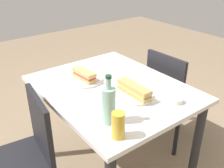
{
  "coord_description": "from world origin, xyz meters",
  "views": [
    {
      "loc": [
        1.25,
        -0.95,
        1.6
      ],
      "look_at": [
        0.0,
        0.0,
        0.79
      ],
      "focal_mm": 41.68,
      "sensor_mm": 36.0,
      "label": 1
    }
  ],
  "objects": [
    {
      "name": "chair_near",
      "position": [
        -0.01,
        -0.63,
        0.5
      ],
      "size": [
        0.45,
        0.45,
        0.87
      ],
      "color": "black",
      "rests_on": "ground"
    },
    {
      "name": "water_bottle",
      "position": [
        0.32,
        -0.26,
        0.88
      ],
      "size": [
        0.07,
        0.07,
        0.28
      ],
      "color": "#99C6B7",
      "rests_on": "dining_table"
    },
    {
      "name": "olive_bowl",
      "position": [
        0.4,
        0.19,
        0.78
      ],
      "size": [
        0.08,
        0.08,
        0.03
      ],
      "primitive_type": "cylinder",
      "color": "silver",
      "rests_on": "dining_table"
    },
    {
      "name": "baguette_sandwich_far",
      "position": [
        -0.19,
        -0.11,
        0.82
      ],
      "size": [
        0.2,
        0.09,
        0.07
      ],
      "color": "tan",
      "rests_on": "plate_far"
    },
    {
      "name": "chair_far",
      "position": [
        0.0,
        0.63,
        0.5
      ],
      "size": [
        0.41,
        0.41,
        0.87
      ],
      "color": "black",
      "rests_on": "ground"
    },
    {
      "name": "plate_near",
      "position": [
        0.19,
        0.03,
        0.78
      ],
      "size": [
        0.26,
        0.26,
        0.01
      ],
      "primitive_type": "cylinder",
      "color": "silver",
      "rests_on": "dining_table"
    },
    {
      "name": "knife_far",
      "position": [
        -0.2,
        -0.05,
        0.79
      ],
      "size": [
        0.18,
        0.01,
        0.01
      ],
      "color": "silver",
      "rests_on": "plate_far"
    },
    {
      "name": "beer_glass",
      "position": [
        0.45,
        -0.3,
        0.84
      ],
      "size": [
        0.07,
        0.07,
        0.14
      ],
      "primitive_type": "cylinder",
      "color": "gold",
      "rests_on": "dining_table"
    },
    {
      "name": "baguette_sandwich_near",
      "position": [
        0.19,
        0.03,
        0.82
      ],
      "size": [
        0.26,
        0.07,
        0.07
      ],
      "color": "tan",
      "rests_on": "plate_near"
    },
    {
      "name": "plate_far",
      "position": [
        -0.19,
        -0.11,
        0.78
      ],
      "size": [
        0.26,
        0.26,
        0.01
      ],
      "primitive_type": "cylinder",
      "color": "white",
      "rests_on": "dining_table"
    },
    {
      "name": "dining_table",
      "position": [
        0.0,
        0.0,
        0.65
      ],
      "size": [
        1.08,
        0.87,
        0.77
      ],
      "color": "silver",
      "rests_on": "ground"
    },
    {
      "name": "knife_near",
      "position": [
        0.18,
        0.09,
        0.79
      ],
      "size": [
        0.18,
        0.04,
        0.01
      ],
      "color": "silver",
      "rests_on": "plate_near"
    }
  ]
}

